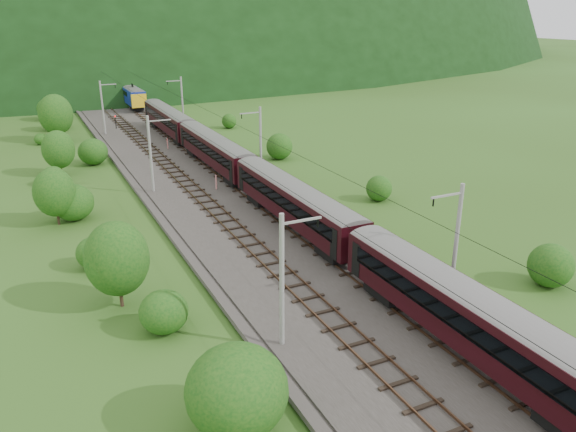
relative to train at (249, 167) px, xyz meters
name	(u,v)px	position (x,y,z in m)	size (l,w,h in m)	color
ground	(372,323)	(-2.40, -26.26, -3.31)	(600.00, 600.00, 0.00)	#335219
railbed	(300,260)	(-2.40, -16.26, -3.16)	(14.00, 220.00, 0.30)	#38332D
track_left	(271,263)	(-4.80, -16.26, -2.94)	(2.40, 220.00, 0.27)	brown
track_right	(327,252)	(0.00, -16.26, -2.94)	(2.40, 220.00, 0.27)	brown
catenary_left	(151,152)	(-8.52, 5.74, 1.19)	(2.54, 192.28, 8.00)	gray
catenary_right	(260,141)	(3.72, 5.74, 1.19)	(2.54, 192.28, 8.00)	gray
overhead_wires	(300,174)	(-2.40, -16.26, 3.79)	(4.83, 198.00, 0.03)	black
mountain_main	(51,51)	(-2.40, 233.74, -3.31)	(504.00, 360.00, 244.00)	black
train	(249,167)	(0.00, 0.00, 0.00)	(2.76, 132.95, 4.80)	black
hazard_post_near	(216,182)	(-2.40, 3.44, -2.24)	(0.16, 0.16, 1.54)	red
hazard_post_far	(167,143)	(-2.44, 23.82, -2.26)	(0.16, 0.16, 1.49)	red
signal	(116,121)	(-6.40, 41.10, -1.78)	(0.23, 0.23, 2.09)	black
vegetation_left	(92,204)	(-15.73, -2.35, -0.85)	(12.18, 146.09, 6.94)	#144B14
vegetation_right	(371,189)	(10.66, -6.44, -2.00)	(5.85, 105.85, 3.06)	#144B14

